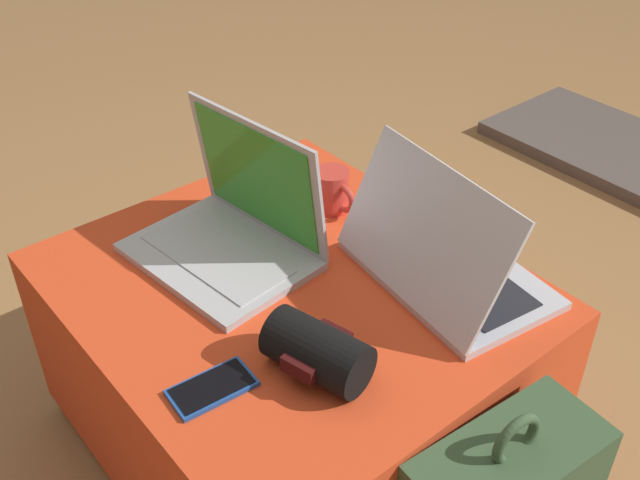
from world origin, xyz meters
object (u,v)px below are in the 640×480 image
laptop_far (441,259)px  coffee_mug (332,191)px  wrist_brace (317,351)px  laptop_near (232,228)px  cell_phone (212,388)px

laptop_far → coffee_mug: bearing=6.7°
laptop_far → wrist_brace: 0.33m
laptop_near → cell_phone: size_ratio=2.66×
laptop_near → cell_phone: bearing=-45.9°
laptop_near → laptop_far: bearing=30.7°
laptop_near → cell_phone: 0.37m
laptop_far → cell_phone: bearing=92.8°
laptop_near → laptop_far: laptop_near is taller
wrist_brace → coffee_mug: same height
laptop_far → coffee_mug: 0.31m
laptop_far → cell_phone: 0.48m
cell_phone → coffee_mug: size_ratio=1.25×
laptop_near → wrist_brace: 0.37m
laptop_near → wrist_brace: size_ratio=2.00×
cell_phone → wrist_brace: size_ratio=0.75×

